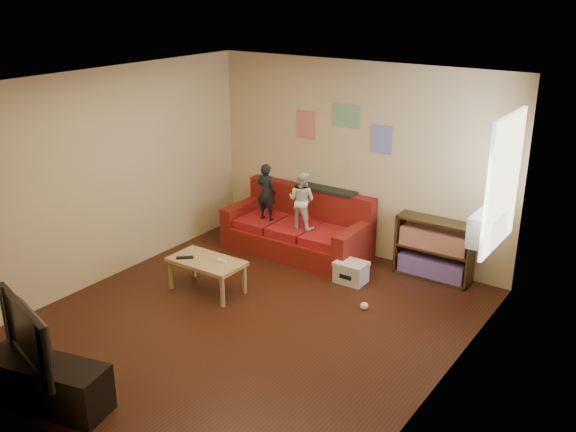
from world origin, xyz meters
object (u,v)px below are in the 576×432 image
Objects in this scene: file_box at (351,272)px; television at (38,331)px; child_b at (302,200)px; child_a at (266,192)px; bookshelf at (434,252)px; coffee_table at (207,264)px; sofa at (299,230)px; tv_stand at (46,383)px.

television is (-1.04, -3.82, 0.63)m from file_box.
television is at bearing 85.38° from child_b.
child_a is 2.48m from bookshelf.
child_b is 0.81× the size of bookshelf.
coffee_table is 1.86m from file_box.
child_a is at bearing 168.33° from file_box.
child_a is 2.05× the size of file_box.
child_b is 2.01× the size of file_box.
file_box is (1.37, 1.24, -0.22)m from coffee_table.
bookshelf is (1.95, 0.23, 0.05)m from sofa.
child_a is (-0.45, -0.17, 0.54)m from sofa.
child_b is at bearing 105.17° from television.
bookshelf is (2.18, 1.96, -0.00)m from coffee_table.
file_box is (-0.81, -0.73, -0.22)m from bookshelf.
file_box is at bearing 157.74° from child_b.
bookshelf is (2.40, 0.40, -0.49)m from child_a.
tv_stand is at bearing -112.16° from bookshelf.
sofa is at bearing -163.31° from child_a.
child_a is at bearing -170.54° from bookshelf.
coffee_table is at bearing 94.05° from child_a.
bookshelf is at bearing -174.52° from child_a.
child_b is 4.20m from tv_stand.
child_a is 1.77m from file_box.
television is (-1.85, -4.55, 0.41)m from bookshelf.
child_b is 0.87× the size of coffee_table.
television is at bearing 0.00° from tv_stand.
child_a is at bearing 98.03° from coffee_table.
tv_stand is at bearing -105.21° from file_box.
sofa is 4.32m from tv_stand.
television is at bearing -88.74° from sofa.
sofa is 1.90× the size of television.
bookshelf is 4.91m from tv_stand.
tv_stand is at bearing -82.81° from coffee_table.
sofa is at bearing 82.40° from coffee_table.
child_b is at bearing 176.02° from child_a.
file_box is (1.13, -0.50, -0.16)m from sofa.
child_a is 4.23m from tv_stand.
bookshelf is 4.93m from television.
file_box is at bearing 61.55° from tv_stand.
television is at bearing -105.21° from file_box.
child_a is 0.88× the size of coffee_table.
child_b reaches higher than file_box.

